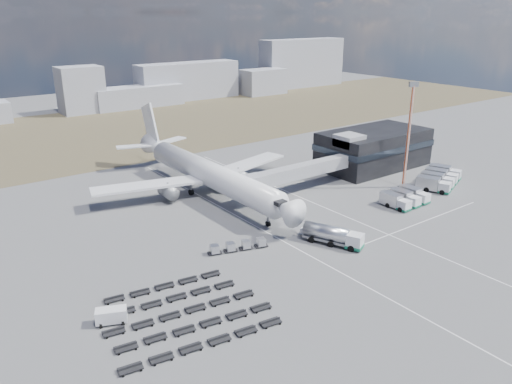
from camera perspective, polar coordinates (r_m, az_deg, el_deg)
ground at (r=92.87m, az=4.81°, el=-5.70°), size 420.00×420.00×0.00m
grass_strip at (r=185.62m, az=-18.27°, el=6.43°), size 420.00×90.00×0.01m
lane_markings at (r=100.98m, az=7.88°, el=-3.65°), size 47.12×110.00×0.01m
terminal at (r=139.39m, az=13.25°, el=4.91°), size 30.40×16.40×11.00m
jet_bridge at (r=115.09m, az=4.16°, el=2.15°), size 30.30×3.80×7.05m
airliner at (r=115.41m, az=-5.75°, el=2.27°), size 51.59×64.53×17.62m
skyline at (r=226.41m, az=-20.13°, el=10.88°), size 320.77×26.50×26.00m
fuel_tanker at (r=91.98m, az=8.79°, el=-4.91°), size 7.08×11.21×3.57m
pushback_tug at (r=95.89m, az=6.11°, el=-4.38°), size 3.95×2.90×1.57m
utility_van at (r=72.42m, az=-16.20°, el=-13.48°), size 4.53×3.38×2.22m
catering_truck at (r=119.00m, az=-3.80°, el=0.95°), size 3.65×6.67×2.90m
service_trucks_near at (r=114.46m, az=16.66°, el=-0.63°), size 9.44×7.24×2.82m
service_trucks_far at (r=130.07m, az=20.20°, el=1.49°), size 15.87×12.23×3.12m
uld_row at (r=89.04m, az=-2.04°, el=-6.17°), size 10.93×4.61×1.52m
baggage_dollies at (r=72.41m, az=-8.24°, el=-13.54°), size 24.31×20.55×0.70m
floodlight_mast at (r=122.64m, az=17.02°, el=6.12°), size 2.40×1.95×25.22m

